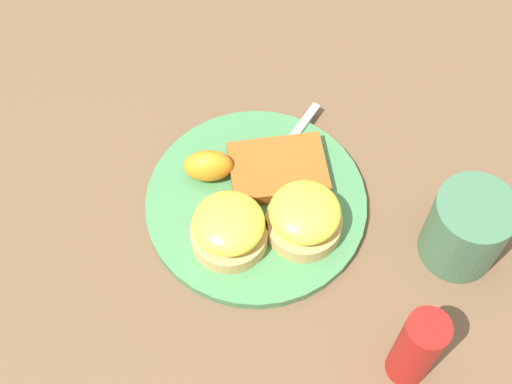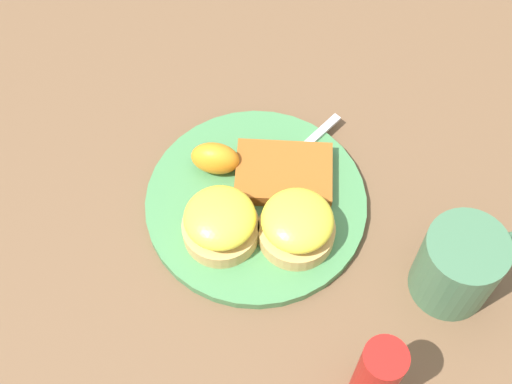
{
  "view_description": "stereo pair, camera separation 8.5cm",
  "coord_description": "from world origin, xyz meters",
  "px_view_note": "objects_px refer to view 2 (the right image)",
  "views": [
    {
      "loc": [
        -0.25,
        -0.35,
        0.77
      ],
      "look_at": [
        0.0,
        0.0,
        0.03
      ],
      "focal_mm": 50.0,
      "sensor_mm": 36.0,
      "label": 1
    },
    {
      "loc": [
        -0.17,
        -0.39,
        0.77
      ],
      "look_at": [
        0.0,
        0.0,
        0.03
      ],
      "focal_mm": 50.0,
      "sensor_mm": 36.0,
      "label": 2
    }
  ],
  "objects_px": {
    "sandwich_benedict_left": "(220,223)",
    "hashbrown_patty": "(284,173)",
    "fork": "(265,182)",
    "condiment_bottle": "(376,376)",
    "sandwich_benedict_right": "(297,225)",
    "cup": "(459,266)",
    "orange_wedge": "(215,158)"
  },
  "relations": [
    {
      "from": "hashbrown_patty",
      "to": "cup",
      "type": "xyz_separation_m",
      "value": [
        0.12,
        -0.2,
        0.03
      ]
    },
    {
      "from": "sandwich_benedict_right",
      "to": "hashbrown_patty",
      "type": "relative_size",
      "value": 0.77
    },
    {
      "from": "sandwich_benedict_right",
      "to": "orange_wedge",
      "type": "distance_m",
      "value": 0.14
    },
    {
      "from": "sandwich_benedict_right",
      "to": "condiment_bottle",
      "type": "height_order",
      "value": "condiment_bottle"
    },
    {
      "from": "sandwich_benedict_left",
      "to": "hashbrown_patty",
      "type": "bearing_deg",
      "value": 22.04
    },
    {
      "from": "sandwich_benedict_left",
      "to": "sandwich_benedict_right",
      "type": "xyz_separation_m",
      "value": [
        0.08,
        -0.04,
        0.0
      ]
    },
    {
      "from": "fork",
      "to": "condiment_bottle",
      "type": "distance_m",
      "value": 0.28
    },
    {
      "from": "hashbrown_patty",
      "to": "orange_wedge",
      "type": "xyz_separation_m",
      "value": [
        -0.07,
        0.05,
        0.01
      ]
    },
    {
      "from": "orange_wedge",
      "to": "cup",
      "type": "relative_size",
      "value": 0.49
    },
    {
      "from": "condiment_bottle",
      "to": "sandwich_benedict_right",
      "type": "bearing_deg",
      "value": 87.84
    },
    {
      "from": "hashbrown_patty",
      "to": "fork",
      "type": "height_order",
      "value": "hashbrown_patty"
    },
    {
      "from": "cup",
      "to": "condiment_bottle",
      "type": "bearing_deg",
      "value": -153.38
    },
    {
      "from": "cup",
      "to": "condiment_bottle",
      "type": "relative_size",
      "value": 0.95
    },
    {
      "from": "sandwich_benedict_right",
      "to": "fork",
      "type": "relative_size",
      "value": 0.39
    },
    {
      "from": "sandwich_benedict_right",
      "to": "fork",
      "type": "xyz_separation_m",
      "value": [
        -0.0,
        0.08,
        -0.03
      ]
    },
    {
      "from": "hashbrown_patty",
      "to": "fork",
      "type": "relative_size",
      "value": 0.51
    },
    {
      "from": "sandwich_benedict_left",
      "to": "orange_wedge",
      "type": "relative_size",
      "value": 1.51
    },
    {
      "from": "sandwich_benedict_right",
      "to": "cup",
      "type": "xyz_separation_m",
      "value": [
        0.14,
        -0.12,
        0.01
      ]
    },
    {
      "from": "hashbrown_patty",
      "to": "condiment_bottle",
      "type": "distance_m",
      "value": 0.28
    },
    {
      "from": "sandwich_benedict_right",
      "to": "hashbrown_patty",
      "type": "xyz_separation_m",
      "value": [
        0.02,
        0.08,
        -0.02
      ]
    },
    {
      "from": "sandwich_benedict_right",
      "to": "condiment_bottle",
      "type": "xyz_separation_m",
      "value": [
        -0.01,
        -0.19,
        0.02
      ]
    },
    {
      "from": "sandwich_benedict_left",
      "to": "fork",
      "type": "height_order",
      "value": "sandwich_benedict_left"
    },
    {
      "from": "sandwich_benedict_left",
      "to": "condiment_bottle",
      "type": "bearing_deg",
      "value": -72.94
    },
    {
      "from": "sandwich_benedict_left",
      "to": "cup",
      "type": "height_order",
      "value": "cup"
    },
    {
      "from": "hashbrown_patty",
      "to": "cup",
      "type": "height_order",
      "value": "cup"
    },
    {
      "from": "orange_wedge",
      "to": "hashbrown_patty",
      "type": "bearing_deg",
      "value": -33.64
    },
    {
      "from": "sandwich_benedict_right",
      "to": "cup",
      "type": "bearing_deg",
      "value": -41.41
    },
    {
      "from": "sandwich_benedict_left",
      "to": "hashbrown_patty",
      "type": "xyz_separation_m",
      "value": [
        0.1,
        0.04,
        -0.02
      ]
    },
    {
      "from": "sandwich_benedict_left",
      "to": "fork",
      "type": "bearing_deg",
      "value": 28.91
    },
    {
      "from": "sandwich_benedict_right",
      "to": "condiment_bottle",
      "type": "relative_size",
      "value": 0.7
    },
    {
      "from": "cup",
      "to": "hashbrown_patty",
      "type": "bearing_deg",
      "value": 120.04
    },
    {
      "from": "sandwich_benedict_right",
      "to": "cup",
      "type": "relative_size",
      "value": 0.74
    }
  ]
}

